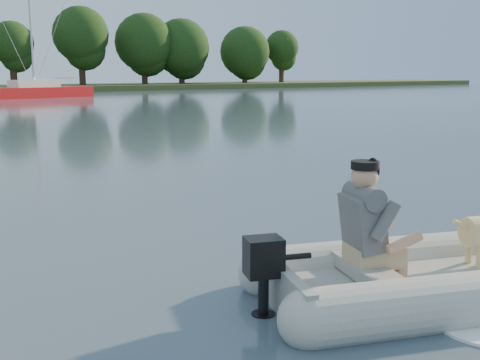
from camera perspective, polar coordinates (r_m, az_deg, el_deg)
water at (r=6.14m, az=10.57°, el=-10.71°), size 160.00×160.00×0.00m
dinghy at (r=6.14m, az=18.11°, el=-4.89°), size 6.04×5.31×1.46m
man at (r=5.78m, az=11.78°, el=-3.58°), size 0.93×0.86×1.14m
outboard_motor at (r=5.49m, az=2.24°, el=-9.45°), size 0.51×0.43×0.83m
sailboat at (r=52.01m, az=-18.47°, el=7.99°), size 8.73×4.39×11.52m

